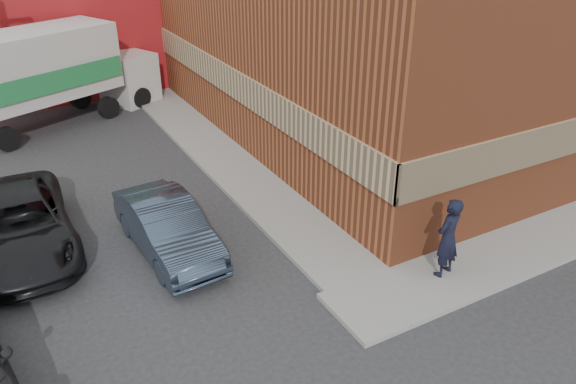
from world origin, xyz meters
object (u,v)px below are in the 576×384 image
sedan (167,228)px  box_truck (56,69)px  man (448,238)px  suv_a (19,225)px

sedan → box_truck: 10.80m
sedan → box_truck: box_truck is taller
sedan → man: bearing=-42.2°
sedan → box_truck: (-0.64, 10.69, 1.42)m
sedan → box_truck: size_ratio=0.54×
man → box_truck: box_truck is taller
man → suv_a: man is taller
suv_a → box_truck: size_ratio=0.68×
suv_a → box_truck: 9.33m
sedan → suv_a: size_ratio=0.80×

